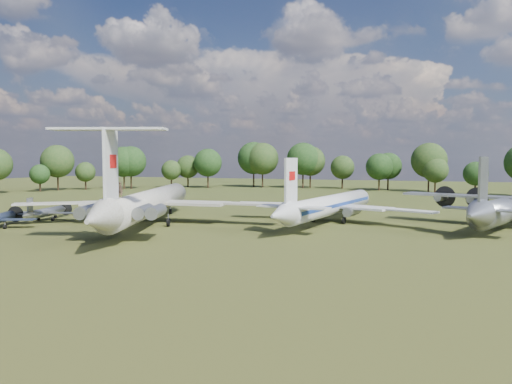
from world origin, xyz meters
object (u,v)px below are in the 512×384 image
(tu104_jet, at_px, (331,209))
(small_prop_northwest, at_px, (46,214))
(il62_airliner, at_px, (151,207))
(person_on_il62, at_px, (120,190))
(an12_transport, at_px, (506,213))

(tu104_jet, xyz_separation_m, small_prop_northwest, (-42.10, -11.77, -1.09))
(il62_airliner, xyz_separation_m, person_on_il62, (4.05, -13.56, 3.47))
(il62_airliner, height_order, tu104_jet, il62_airliner)
(il62_airliner, xyz_separation_m, an12_transport, (48.13, 12.36, -0.39))
(small_prop_northwest, xyz_separation_m, person_on_il62, (21.92, -12.68, 5.03))
(tu104_jet, height_order, person_on_il62, person_on_il62)
(tu104_jet, bearing_deg, person_on_il62, -119.26)
(an12_transport, bearing_deg, small_prop_northwest, -146.80)
(tu104_jet, xyz_separation_m, person_on_il62, (-20.18, -24.45, 3.95))
(tu104_jet, distance_m, person_on_il62, 31.95)
(small_prop_northwest, bearing_deg, person_on_il62, -40.78)
(tu104_jet, relative_size, an12_transport, 1.26)
(il62_airliner, relative_size, an12_transport, 1.59)
(il62_airliner, distance_m, person_on_il62, 14.57)
(il62_airliner, relative_size, tu104_jet, 1.26)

